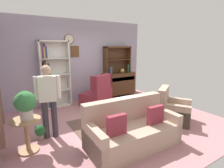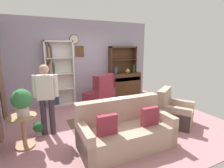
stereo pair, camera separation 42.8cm
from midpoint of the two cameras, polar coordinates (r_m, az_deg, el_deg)
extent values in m
cube|color=#B27A7F|center=(4.66, -2.43, -12.24)|extent=(5.40, 4.60, 0.02)
cube|color=#A399AD|center=(6.21, -12.35, 7.21)|extent=(5.00, 0.06, 2.80)
cylinder|color=beige|center=(6.03, -16.00, 14.00)|extent=(0.28, 0.03, 0.28)
torus|color=#382314|center=(6.03, -16.00, 14.00)|extent=(0.31, 0.02, 0.31)
cube|color=brown|center=(6.07, -14.14, 10.35)|extent=(0.28, 0.03, 0.36)
cube|color=brown|center=(4.52, 1.76, -12.87)|extent=(2.55, 1.78, 0.01)
cube|color=silver|center=(5.74, -24.37, 2.46)|extent=(0.04, 0.30, 2.10)
cube|color=silver|center=(5.91, -16.10, 3.33)|extent=(0.04, 0.30, 2.10)
cube|color=silver|center=(5.74, -20.96, 13.09)|extent=(0.90, 0.30, 0.04)
cube|color=silver|center=(6.05, -19.45, -6.75)|extent=(0.90, 0.30, 0.04)
cube|color=silver|center=(5.95, -20.46, 3.09)|extent=(0.90, 0.01, 2.10)
cube|color=silver|center=(5.91, -19.81, -1.93)|extent=(0.86, 0.30, 0.02)
cube|color=#284C8C|center=(5.92, -23.20, -5.73)|extent=(0.04, 0.23, 0.28)
cube|color=gray|center=(5.91, -22.79, -5.21)|extent=(0.03, 0.19, 0.38)
cube|color=gray|center=(5.91, -22.47, -5.12)|extent=(0.03, 0.23, 0.39)
cube|color=#284C8C|center=(5.92, -22.01, -5.17)|extent=(0.04, 0.22, 0.37)
cube|color=#284C8C|center=(5.93, -21.52, -5.19)|extent=(0.04, 0.11, 0.35)
cube|color=#3F3833|center=(5.94, -21.07, -5.15)|extent=(0.04, 0.12, 0.35)
cube|color=#284C8C|center=(5.94, -20.61, -4.90)|extent=(0.04, 0.11, 0.39)
cube|color=silver|center=(5.81, -20.17, 2.91)|extent=(0.86, 0.30, 0.02)
cube|color=#337247|center=(5.79, -23.66, -0.87)|extent=(0.04, 0.23, 0.30)
cube|color=#B22D33|center=(5.79, -23.35, -0.64)|extent=(0.02, 0.20, 0.34)
cube|color=#337247|center=(5.78, -23.06, -0.14)|extent=(0.03, 0.17, 0.44)
cube|color=#723F7F|center=(5.80, -22.67, -0.48)|extent=(0.04, 0.15, 0.36)
cube|color=silver|center=(5.75, -20.55, 7.87)|extent=(0.86, 0.30, 0.02)
cube|color=#337247|center=(5.70, -24.21, 4.56)|extent=(0.02, 0.16, 0.40)
cube|color=gray|center=(5.71, -23.85, 4.07)|extent=(0.02, 0.13, 0.30)
cube|color=#B22D33|center=(5.71, -23.56, 4.46)|extent=(0.03, 0.20, 0.37)
cube|color=gray|center=(5.71, -23.21, 4.33)|extent=(0.03, 0.18, 0.34)
cube|color=gray|center=(5.71, -22.85, 4.86)|extent=(0.04, 0.20, 0.44)
cube|color=#3F3833|center=(5.72, -22.33, 4.58)|extent=(0.04, 0.20, 0.37)
cube|color=#337247|center=(5.73, -21.94, 4.31)|extent=(0.02, 0.17, 0.31)
cube|color=gray|center=(5.66, -24.57, 9.62)|extent=(0.04, 0.17, 0.40)
cube|color=#723F7F|center=(5.67, -24.14, 9.73)|extent=(0.03, 0.18, 0.41)
cube|color=gold|center=(5.67, -23.69, 9.41)|extent=(0.04, 0.23, 0.34)
cube|color=#723F7F|center=(5.68, -23.31, 9.95)|extent=(0.03, 0.16, 0.44)
cube|color=#284C8C|center=(5.68, -22.90, 9.58)|extent=(0.02, 0.15, 0.36)
cube|color=#4C2D19|center=(6.72, 0.30, 0.18)|extent=(1.30, 0.45, 0.82)
cube|color=#4C2D19|center=(6.39, -3.44, -4.74)|extent=(0.06, 0.06, 0.10)
cube|color=#4C2D19|center=(7.02, 5.22, -3.20)|extent=(0.06, 0.06, 0.10)
cube|color=#4C2D19|center=(6.69, -4.87, -3.98)|extent=(0.06, 0.06, 0.10)
cube|color=#4C2D19|center=(7.29, 3.56, -2.58)|extent=(0.06, 0.06, 0.10)
cube|color=#3D2414|center=(6.49, 1.34, 1.60)|extent=(1.20, 0.01, 0.14)
cube|color=#4C2D19|center=(6.39, -4.14, 7.78)|extent=(0.04, 0.26, 1.00)
cube|color=#4C2D19|center=(6.94, 3.70, 8.15)|extent=(0.04, 0.26, 1.00)
cube|color=#4C2D19|center=(6.63, -0.06, 12.04)|extent=(1.10, 0.26, 0.06)
cube|color=#4C2D19|center=(6.65, -0.06, 7.99)|extent=(1.06, 0.26, 0.02)
cube|color=#4C2D19|center=(6.76, -0.62, 8.06)|extent=(1.10, 0.01, 1.00)
cylinder|color=#33476B|center=(6.36, -2.29, 4.39)|extent=(0.11, 0.11, 0.25)
ellipsoid|color=tan|center=(6.64, 1.57, 4.38)|extent=(0.15, 0.15, 0.17)
cylinder|color=#194223|center=(6.76, 3.53, 5.13)|extent=(0.07, 0.07, 0.32)
cube|color=tan|center=(3.54, 3.33, -16.77)|extent=(1.83, 0.91, 0.42)
cube|color=tan|center=(3.60, 0.55, -8.32)|extent=(1.81, 0.26, 0.48)
cube|color=tan|center=(3.17, -10.02, -18.80)|extent=(0.17, 0.85, 0.60)
cube|color=tan|center=(3.97, 13.66, -12.27)|extent=(0.17, 0.85, 0.60)
cube|color=maroon|center=(3.06, -2.56, -13.41)|extent=(0.36, 0.11, 0.36)
cube|color=maroon|center=(3.53, 10.72, -10.01)|extent=(0.36, 0.11, 0.36)
cube|color=white|center=(3.52, 0.56, -4.63)|extent=(0.37, 0.19, 0.00)
cube|color=tan|center=(4.78, 17.37, -9.43)|extent=(1.06, 1.06, 0.40)
cube|color=tan|center=(4.68, 14.08, -4.00)|extent=(0.72, 0.56, 0.48)
cube|color=tan|center=(4.47, 16.90, -9.91)|extent=(0.55, 0.73, 0.55)
cube|color=tan|center=(5.04, 17.90, -7.42)|extent=(0.55, 0.73, 0.55)
cube|color=maroon|center=(5.80, -7.51, -4.99)|extent=(1.03, 1.04, 0.42)
cube|color=maroon|center=(5.47, -5.34, -0.29)|extent=(0.80, 0.49, 0.63)
cube|color=maroon|center=(5.73, -3.47, 1.29)|extent=(0.20, 0.30, 0.44)
cube|color=maroon|center=(5.23, -8.09, 0.10)|extent=(0.20, 0.30, 0.44)
cylinder|color=#A87F56|center=(3.64, -29.72, -10.33)|extent=(0.52, 0.52, 0.03)
cylinder|color=#A87F56|center=(3.77, -29.18, -14.85)|extent=(0.08, 0.08, 0.61)
cylinder|color=#A87F56|center=(3.90, -28.71, -18.66)|extent=(0.36, 0.36, 0.03)
cylinder|color=beige|center=(3.61, -29.44, -8.78)|extent=(0.22, 0.22, 0.18)
sphere|color=#387F42|center=(3.53, -29.86, -5.11)|extent=(0.37, 0.37, 0.37)
ellipsoid|color=#387F42|center=(3.41, -30.85, -5.05)|extent=(0.11, 0.07, 0.26)
ellipsoid|color=#387F42|center=(3.65, -29.65, -3.86)|extent=(0.11, 0.07, 0.26)
ellipsoid|color=#387F42|center=(3.64, -30.58, -3.98)|extent=(0.11, 0.07, 0.26)
ellipsoid|color=#387F42|center=(3.64, -30.74, -4.01)|extent=(0.11, 0.07, 0.26)
cylinder|color=gray|center=(4.19, -25.23, -15.51)|extent=(0.13, 0.13, 0.11)
sphere|color=#235B2D|center=(4.12, -25.42, -13.68)|extent=(0.23, 0.23, 0.23)
ellipsoid|color=#235B2D|center=(4.12, -24.32, -13.18)|extent=(0.07, 0.04, 0.16)
ellipsoid|color=#235B2D|center=(4.15, -26.47, -13.21)|extent=(0.07, 0.04, 0.16)
cylinder|color=#38333D|center=(4.06, -23.93, -10.75)|extent=(0.15, 0.15, 0.82)
cylinder|color=#38333D|center=(4.03, -21.36, -10.66)|extent=(0.15, 0.15, 0.82)
cube|color=silver|center=(3.84, -23.48, -1.45)|extent=(0.38, 0.28, 0.52)
sphere|color=tan|center=(3.78, -23.97, 4.16)|extent=(0.25, 0.25, 0.20)
cylinder|color=silver|center=(3.87, -26.73, -1.26)|extent=(0.10, 0.10, 0.48)
cylinder|color=silver|center=(3.81, -20.24, -0.88)|extent=(0.10, 0.10, 0.48)
cube|color=#4C2D19|center=(4.28, -3.05, -8.52)|extent=(0.80, 0.50, 0.03)
cube|color=#4C2D19|center=(4.03, -6.20, -13.22)|extent=(0.05, 0.05, 0.39)
cube|color=#4C2D19|center=(4.37, 2.75, -11.06)|extent=(0.05, 0.05, 0.39)
cube|color=#4C2D19|center=(4.39, -8.74, -11.03)|extent=(0.05, 0.05, 0.39)
cube|color=#4C2D19|center=(4.71, -0.33, -9.26)|extent=(0.05, 0.05, 0.39)
cube|color=gold|center=(4.34, -1.45, -7.82)|extent=(0.18, 0.15, 0.03)
cube|color=#3F3833|center=(4.33, -1.51, -7.51)|extent=(0.17, 0.11, 0.02)
cube|color=#284C8C|center=(4.32, -1.43, -7.23)|extent=(0.21, 0.11, 0.02)
cube|color=#3F3833|center=(4.30, -1.46, -7.01)|extent=(0.20, 0.12, 0.02)
camera|label=1|loc=(0.21, -92.68, -0.59)|focal=27.79mm
camera|label=2|loc=(0.21, 87.32, 0.59)|focal=27.79mm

